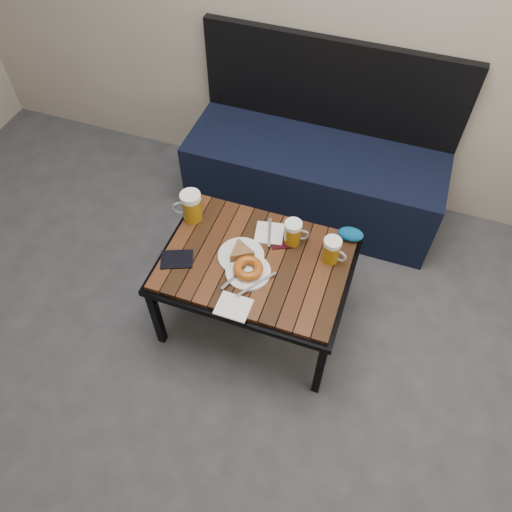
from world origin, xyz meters
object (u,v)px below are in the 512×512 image
(knit_pouch, at_px, (351,234))
(beer_mug_left, at_px, (191,206))
(plate_bagel, at_px, (248,270))
(passport_burgundy, at_px, (281,238))
(cafe_table, at_px, (256,266))
(beer_mug_centre, at_px, (293,233))
(plate_pie, at_px, (241,254))
(beer_mug_right, at_px, (332,250))
(passport_navy, at_px, (177,259))
(bench, at_px, (314,172))

(knit_pouch, bearing_deg, beer_mug_left, -170.40)
(plate_bagel, height_order, passport_burgundy, plate_bagel)
(cafe_table, height_order, knit_pouch, knit_pouch)
(cafe_table, relative_size, passport_burgundy, 6.48)
(beer_mug_centre, distance_m, plate_pie, 0.25)
(beer_mug_right, distance_m, passport_burgundy, 0.25)
(beer_mug_left, bearing_deg, passport_navy, 80.52)
(bench, height_order, cafe_table, bench)
(plate_pie, distance_m, passport_burgundy, 0.21)
(bench, relative_size, plate_pie, 6.88)
(cafe_table, distance_m, knit_pouch, 0.45)
(knit_pouch, bearing_deg, passport_navy, -151.47)
(bench, xyz_separation_m, beer_mug_left, (-0.42, -0.70, 0.28))
(bench, height_order, beer_mug_centre, bench)
(beer_mug_centre, height_order, passport_burgundy, beer_mug_centre)
(plate_pie, xyz_separation_m, passport_burgundy, (0.13, 0.16, -0.02))
(beer_mug_left, xyz_separation_m, plate_pie, (0.30, -0.14, -0.05))
(bench, bearing_deg, plate_bagel, -93.90)
(cafe_table, bearing_deg, beer_mug_right, 20.27)
(beer_mug_right, xyz_separation_m, passport_burgundy, (-0.24, 0.04, -0.06))
(bench, bearing_deg, beer_mug_right, -71.00)
(plate_bagel, bearing_deg, bench, 86.10)
(cafe_table, distance_m, beer_mug_right, 0.34)
(knit_pouch, bearing_deg, bench, 117.69)
(passport_navy, relative_size, passport_burgundy, 1.07)
(bench, height_order, passport_navy, bench)
(passport_navy, bearing_deg, passport_burgundy, 102.13)
(bench, distance_m, beer_mug_right, 0.82)
(knit_pouch, bearing_deg, cafe_table, -144.16)
(beer_mug_centre, height_order, plate_pie, beer_mug_centre)
(plate_bagel, bearing_deg, beer_mug_right, 31.22)
(beer_mug_centre, bearing_deg, beer_mug_left, 165.80)
(plate_bagel, xyz_separation_m, passport_navy, (-0.32, -0.04, -0.02))
(passport_burgundy, bearing_deg, beer_mug_right, -33.74)
(plate_pie, height_order, plate_bagel, plate_pie)
(cafe_table, xyz_separation_m, plate_bagel, (-0.01, -0.08, 0.07))
(beer_mug_left, relative_size, knit_pouch, 1.30)
(beer_mug_left, xyz_separation_m, plate_bagel, (0.35, -0.22, -0.05))
(bench, height_order, beer_mug_left, bench)
(beer_mug_centre, bearing_deg, knit_pouch, 8.41)
(passport_burgundy, distance_m, knit_pouch, 0.31)
(bench, xyz_separation_m, beer_mug_right, (0.25, -0.73, 0.26))
(cafe_table, relative_size, beer_mug_left, 5.55)
(beer_mug_centre, bearing_deg, passport_burgundy, 160.79)
(knit_pouch, bearing_deg, beer_mug_right, -110.31)
(beer_mug_left, bearing_deg, passport_burgundy, 164.81)
(plate_pie, height_order, knit_pouch, plate_pie)
(bench, height_order, beer_mug_right, bench)
(plate_pie, bearing_deg, plate_bagel, -50.65)
(beer_mug_left, xyz_separation_m, beer_mug_centre, (0.48, 0.01, -0.01))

